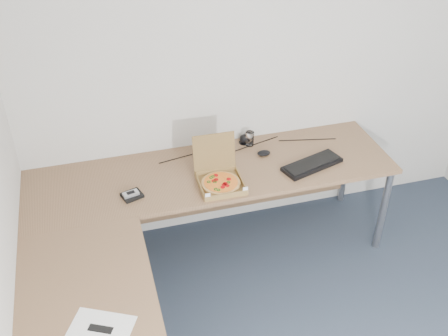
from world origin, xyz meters
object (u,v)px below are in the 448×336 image
object	(u,v)px
drinking_glass	(250,139)
pizza_box	(220,180)
desk	(178,221)
wallet	(132,195)
keyboard	(312,165)

from	to	relation	value
drinking_glass	pizza_box	bearing A→B (deg)	-129.30
desk	drinking_glass	world-z (taller)	drinking_glass
wallet	drinking_glass	bearing A→B (deg)	4.70
desk	drinking_glass	size ratio (longest dim) A/B	23.18
pizza_box	drinking_glass	size ratio (longest dim) A/B	3.06
desk	wallet	size ratio (longest dim) A/B	20.28
drinking_glass	wallet	distance (m)	0.99
drinking_glass	keyboard	xyz separation A→B (m)	(0.33, -0.38, -0.04)
desk	keyboard	xyz separation A→B (m)	(1.00, 0.29, 0.04)
pizza_box	keyboard	distance (m)	0.66
pizza_box	drinking_glass	distance (m)	0.53
desk	drinking_glass	distance (m)	0.95
wallet	pizza_box	bearing A→B (deg)	-20.77
pizza_box	drinking_glass	world-z (taller)	pizza_box
drinking_glass	keyboard	bearing A→B (deg)	-49.01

